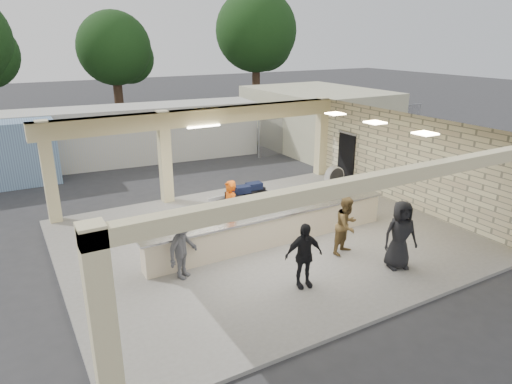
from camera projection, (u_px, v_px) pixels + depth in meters
ground at (265, 240)px, 14.34m from camera, size 120.00×120.00×0.00m
pavilion at (260, 193)px, 14.55m from camera, size 12.01×10.00×3.55m
baggage_counter at (273, 229)px, 13.74m from camera, size 8.20×0.58×0.98m
luggage_cart at (246, 202)px, 15.37m from camera, size 2.29×1.52×1.29m
drum_fan at (334, 177)px, 18.78m from camera, size 0.86×0.47×0.94m
baggage_handler at (230, 211)px, 13.91m from camera, size 0.39×0.70×1.89m
passenger_a at (347, 225)px, 13.06m from camera, size 0.90×0.59×1.71m
passenger_b at (304, 255)px, 11.28m from camera, size 1.04×0.54×1.70m
passenger_c at (183, 247)px, 11.69m from camera, size 1.13×0.95×1.72m
passenger_d at (400, 235)px, 12.20m from camera, size 1.00×0.67×1.91m
car_white_a at (257, 128)px, 27.81m from camera, size 5.77×3.62×1.53m
car_white_b at (312, 120)px, 30.59m from camera, size 4.83×2.06×1.49m
car_dark at (246, 122)px, 30.40m from camera, size 3.87×3.51×1.29m
container_white at (131, 134)px, 23.04m from camera, size 13.04×3.82×2.78m
fence at (348, 127)px, 26.56m from camera, size 12.06×0.06×2.03m
tree_mid at (118, 51)px, 35.29m from camera, size 6.00×5.60×8.00m
tree_right at (258, 34)px, 39.70m from camera, size 7.20×7.00×10.00m
adjacent_building at (317, 117)px, 26.49m from camera, size 6.00×8.00×3.20m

